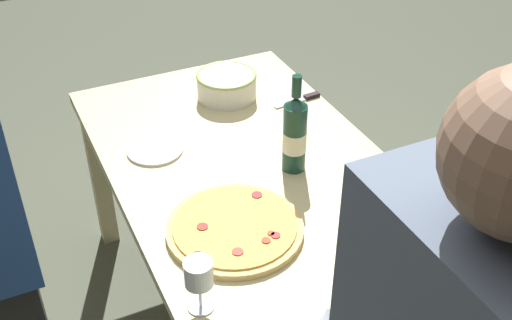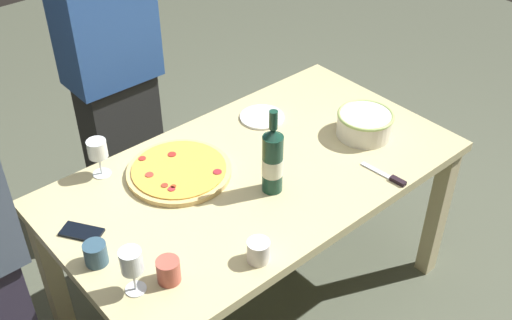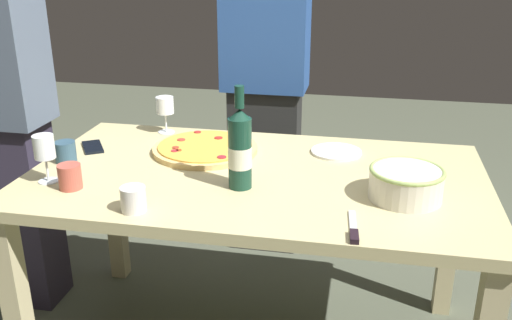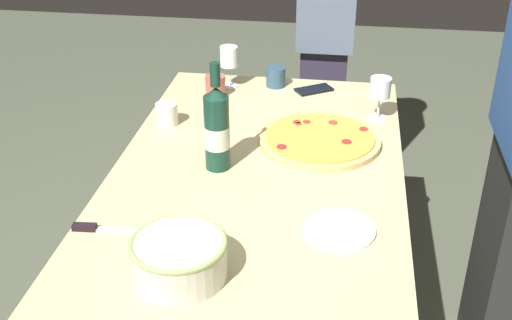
# 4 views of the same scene
# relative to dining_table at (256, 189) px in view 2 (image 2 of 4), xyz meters

# --- Properties ---
(ground_plane) EXTENTS (8.00, 8.00, 0.00)m
(ground_plane) POSITION_rel_dining_table_xyz_m (0.00, 0.00, -0.66)
(ground_plane) COLOR #505544
(dining_table) EXTENTS (1.60, 0.90, 0.75)m
(dining_table) POSITION_rel_dining_table_xyz_m (0.00, 0.00, 0.00)
(dining_table) COLOR #C5B982
(dining_table) RESTS_ON ground
(pizza) EXTENTS (0.41, 0.41, 0.03)m
(pizza) POSITION_rel_dining_table_xyz_m (-0.24, 0.18, 0.11)
(pizza) COLOR #E0B96F
(pizza) RESTS_ON dining_table
(serving_bowl) EXTENTS (0.24, 0.24, 0.10)m
(serving_bowl) POSITION_rel_dining_table_xyz_m (0.50, -0.11, 0.15)
(serving_bowl) COLOR silver
(serving_bowl) RESTS_ON dining_table
(wine_bottle) EXTENTS (0.08, 0.08, 0.34)m
(wine_bottle) POSITION_rel_dining_table_xyz_m (-0.03, -0.12, 0.23)
(wine_bottle) COLOR #153A2C
(wine_bottle) RESTS_ON dining_table
(wine_glass_near_pizza) EXTENTS (0.07, 0.07, 0.17)m
(wine_glass_near_pizza) POSITION_rel_dining_table_xyz_m (-0.68, -0.21, 0.21)
(wine_glass_near_pizza) COLOR white
(wine_glass_near_pizza) RESTS_ON dining_table
(wine_glass_by_bottle) EXTENTS (0.07, 0.07, 0.16)m
(wine_glass_by_bottle) POSITION_rel_dining_table_xyz_m (-0.46, 0.37, 0.21)
(wine_glass_by_bottle) COLOR white
(wine_glass_by_bottle) RESTS_ON dining_table
(cup_amber) EXTENTS (0.08, 0.08, 0.08)m
(cup_amber) POSITION_rel_dining_table_xyz_m (-0.31, -0.36, 0.13)
(cup_amber) COLOR silver
(cup_amber) RESTS_ON dining_table
(cup_ceramic) EXTENTS (0.08, 0.08, 0.08)m
(cup_ceramic) POSITION_rel_dining_table_xyz_m (-0.58, -0.24, 0.13)
(cup_ceramic) COLOR #B85243
(cup_ceramic) RESTS_ON dining_table
(cup_spare) EXTENTS (0.08, 0.08, 0.08)m
(cup_spare) POSITION_rel_dining_table_xyz_m (-0.71, -0.03, 0.13)
(cup_spare) COLOR #2F4E63
(cup_spare) RESTS_ON dining_table
(side_plate) EXTENTS (0.19, 0.19, 0.01)m
(side_plate) POSITION_rel_dining_table_xyz_m (0.26, 0.26, 0.10)
(side_plate) COLOR white
(side_plate) RESTS_ON dining_table
(cell_phone) EXTENTS (0.14, 0.16, 0.01)m
(cell_phone) POSITION_rel_dining_table_xyz_m (-0.68, 0.13, 0.10)
(cell_phone) COLOR black
(cell_phone) RESTS_ON dining_table
(pizza_knife) EXTENTS (0.04, 0.20, 0.02)m
(pizza_knife) POSITION_rel_dining_table_xyz_m (0.35, -0.37, 0.10)
(pizza_knife) COLOR silver
(pizza_knife) RESTS_ON dining_table
(person_guest_left) EXTENTS (0.40, 0.24, 1.71)m
(person_guest_left) POSITION_rel_dining_table_xyz_m (-0.12, 0.84, 0.22)
(person_guest_left) COLOR #272726
(person_guest_left) RESTS_ON ground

